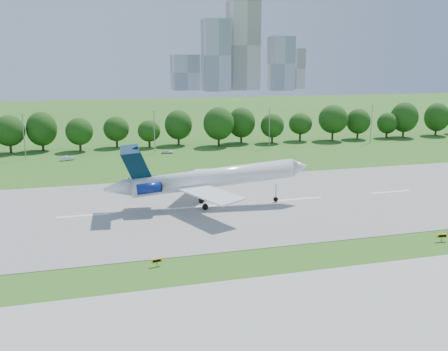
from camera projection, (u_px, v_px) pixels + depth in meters
The scene contains 10 objects.
ground at pixel (370, 244), 72.07m from camera, with size 600.00×600.00×0.00m, color #235C18.
runway at pixel (299, 199), 95.56m from camera, with size 400.00×45.00×0.08m, color gray.
tree_line at pixel (214, 125), 157.17m from camera, with size 288.40×8.40×10.40m.
light_poles at pixel (214, 129), 147.09m from camera, with size 175.90×0.25×12.19m.
skyline at pixel (239, 56), 458.31m from camera, with size 127.00×52.00×80.00m.
airliner at pixel (204, 178), 89.65m from camera, with size 37.79×27.38×11.54m.
taxi_sign_left at pixel (157, 261), 64.18m from camera, with size 1.46×0.47×1.03m.
taxi_sign_centre at pixel (442, 236), 73.07m from camera, with size 1.65×0.37×1.16m.
service_vehicle_a at pixel (67, 158), 133.20m from camera, with size 1.27×3.65×1.20m, color white.
service_vehicle_b at pixel (167, 152), 143.27m from camera, with size 1.30×3.23×1.10m, color white.
Camera 1 is at (-38.36, -60.01, 25.79)m, focal length 40.00 mm.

